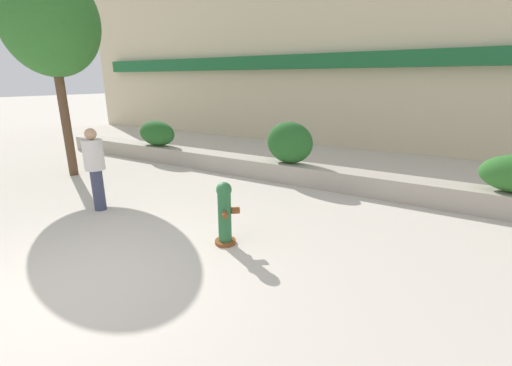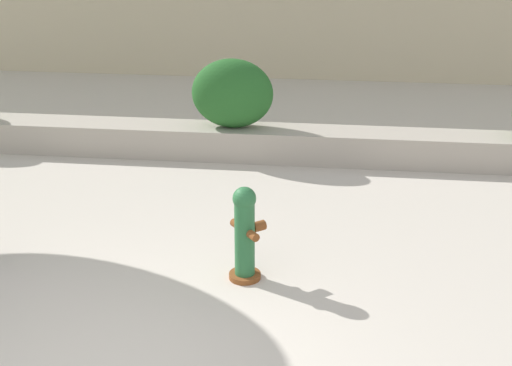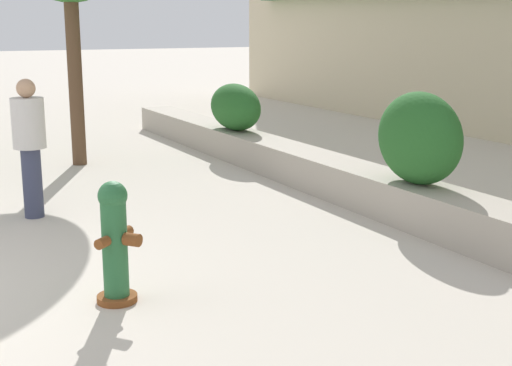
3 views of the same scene
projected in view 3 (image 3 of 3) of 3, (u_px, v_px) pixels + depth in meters
planter_wall_low at (407, 201)px, 8.75m from camera, size 18.00×0.70×0.50m
hedge_bush_0 at (235, 107)px, 12.77m from camera, size 1.48×0.69×0.83m
hedge_bush_1 at (419, 138)px, 8.44m from camera, size 1.30×0.69×1.10m
fire_hydrant at (115, 241)px, 6.12m from camera, size 0.50×0.50×1.08m
pedestrian at (29, 139)px, 8.76m from camera, size 0.55×0.55×1.73m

